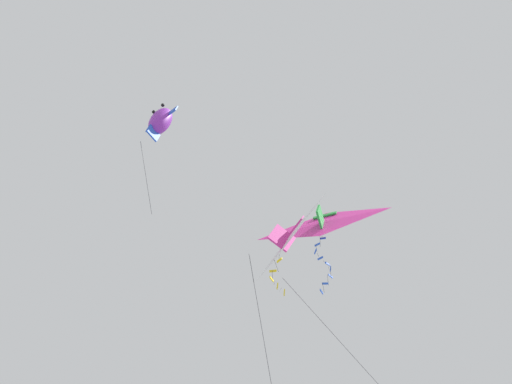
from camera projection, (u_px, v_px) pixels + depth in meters
The scene contains 3 objects.
kite_delta_mid_left at pixel (288, 238), 22.17m from camera, with size 2.16×2.17×6.63m.
kite_fish_far_centre at pixel (160, 121), 26.39m from camera, with size 1.14×1.10×4.67m.
kite_delta_near_right at pixel (323, 223), 26.45m from camera, with size 2.99×1.86×7.16m.
Camera 1 is at (-4.60, 21.24, 20.56)m, focal length 63.60 mm.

